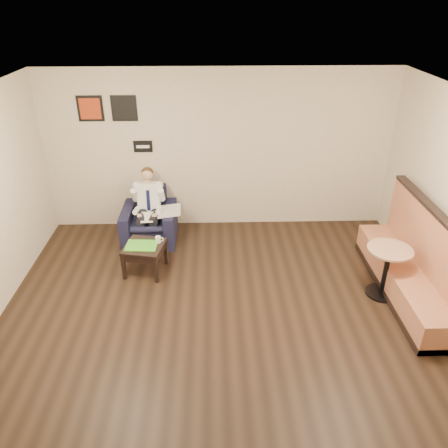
{
  "coord_description": "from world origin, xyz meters",
  "views": [
    {
      "loc": [
        -0.12,
        -4.24,
        3.87
      ],
      "look_at": [
        0.03,
        1.2,
        0.94
      ],
      "focal_mm": 35.0,
      "sensor_mm": 36.0,
      "label": 1
    }
  ],
  "objects_px": {
    "side_table": "(145,258)",
    "cafe_table": "(385,272)",
    "smartphone": "(151,240)",
    "banquette": "(410,255)",
    "green_folder": "(141,245)",
    "coffee_mug": "(158,239)",
    "armchair": "(149,217)",
    "seated_man": "(147,211)"
  },
  "relations": [
    {
      "from": "side_table",
      "to": "cafe_table",
      "type": "height_order",
      "value": "cafe_table"
    },
    {
      "from": "smartphone",
      "to": "cafe_table",
      "type": "height_order",
      "value": "cafe_table"
    },
    {
      "from": "smartphone",
      "to": "banquette",
      "type": "relative_size",
      "value": 0.06
    },
    {
      "from": "smartphone",
      "to": "cafe_table",
      "type": "distance_m",
      "value": 3.47
    },
    {
      "from": "green_folder",
      "to": "cafe_table",
      "type": "distance_m",
      "value": 3.55
    },
    {
      "from": "side_table",
      "to": "coffee_mug",
      "type": "xyz_separation_m",
      "value": [
        0.21,
        0.08,
        0.28
      ]
    },
    {
      "from": "armchair",
      "to": "banquette",
      "type": "height_order",
      "value": "banquette"
    },
    {
      "from": "seated_man",
      "to": "banquette",
      "type": "xyz_separation_m",
      "value": [
        3.8,
        -1.53,
        0.05
      ]
    },
    {
      "from": "green_folder",
      "to": "smartphone",
      "type": "xyz_separation_m",
      "value": [
        0.12,
        0.17,
        -0.0
      ]
    },
    {
      "from": "armchair",
      "to": "seated_man",
      "type": "bearing_deg",
      "value": -90.0
    },
    {
      "from": "seated_man",
      "to": "coffee_mug",
      "type": "height_order",
      "value": "seated_man"
    },
    {
      "from": "seated_man",
      "to": "banquette",
      "type": "bearing_deg",
      "value": -21.95
    },
    {
      "from": "seated_man",
      "to": "banquette",
      "type": "relative_size",
      "value": 0.47
    },
    {
      "from": "green_folder",
      "to": "side_table",
      "type": "bearing_deg",
      "value": 22.19
    },
    {
      "from": "smartphone",
      "to": "green_folder",
      "type": "bearing_deg",
      "value": -103.96
    },
    {
      "from": "cafe_table",
      "to": "side_table",
      "type": "bearing_deg",
      "value": 168.89
    },
    {
      "from": "armchair",
      "to": "cafe_table",
      "type": "bearing_deg",
      "value": -25.62
    },
    {
      "from": "armchair",
      "to": "coffee_mug",
      "type": "height_order",
      "value": "armchair"
    },
    {
      "from": "armchair",
      "to": "side_table",
      "type": "relative_size",
      "value": 1.58
    },
    {
      "from": "armchair",
      "to": "green_folder",
      "type": "distance_m",
      "value": 1.01
    },
    {
      "from": "armchair",
      "to": "banquette",
      "type": "xyz_separation_m",
      "value": [
        3.8,
        -1.64,
        0.21
      ]
    },
    {
      "from": "banquette",
      "to": "coffee_mug",
      "type": "bearing_deg",
      "value": 168.39
    },
    {
      "from": "smartphone",
      "to": "coffee_mug",
      "type": "bearing_deg",
      "value": -7.1
    },
    {
      "from": "seated_man",
      "to": "smartphone",
      "type": "height_order",
      "value": "seated_man"
    },
    {
      "from": "armchair",
      "to": "side_table",
      "type": "bearing_deg",
      "value": -87.33
    },
    {
      "from": "armchair",
      "to": "side_table",
      "type": "height_order",
      "value": "armchair"
    },
    {
      "from": "smartphone",
      "to": "banquette",
      "type": "height_order",
      "value": "banquette"
    },
    {
      "from": "smartphone",
      "to": "side_table",
      "type": "bearing_deg",
      "value": -97.35
    },
    {
      "from": "green_folder",
      "to": "cafe_table",
      "type": "xyz_separation_m",
      "value": [
        3.49,
        -0.66,
        -0.09
      ]
    },
    {
      "from": "seated_man",
      "to": "coffee_mug",
      "type": "distance_m",
      "value": 0.84
    },
    {
      "from": "side_table",
      "to": "smartphone",
      "type": "bearing_deg",
      "value": 61.15
    },
    {
      "from": "side_table",
      "to": "cafe_table",
      "type": "relative_size",
      "value": 0.75
    },
    {
      "from": "coffee_mug",
      "to": "smartphone",
      "type": "relative_size",
      "value": 0.68
    },
    {
      "from": "cafe_table",
      "to": "smartphone",
      "type": "bearing_deg",
      "value": 166.17
    },
    {
      "from": "green_folder",
      "to": "coffee_mug",
      "type": "bearing_deg",
      "value": 22.19
    },
    {
      "from": "armchair",
      "to": "cafe_table",
      "type": "height_order",
      "value": "armchair"
    },
    {
      "from": "armchair",
      "to": "cafe_table",
      "type": "xyz_separation_m",
      "value": [
        3.5,
        -1.67,
        -0.05
      ]
    },
    {
      "from": "cafe_table",
      "to": "seated_man",
      "type": "bearing_deg",
      "value": 155.97
    },
    {
      "from": "armchair",
      "to": "green_folder",
      "type": "height_order",
      "value": "armchair"
    },
    {
      "from": "green_folder",
      "to": "smartphone",
      "type": "distance_m",
      "value": 0.2
    },
    {
      "from": "armchair",
      "to": "seated_man",
      "type": "xyz_separation_m",
      "value": [
        0.0,
        -0.11,
        0.16
      ]
    },
    {
      "from": "side_table",
      "to": "cafe_table",
      "type": "bearing_deg",
      "value": -11.11
    }
  ]
}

